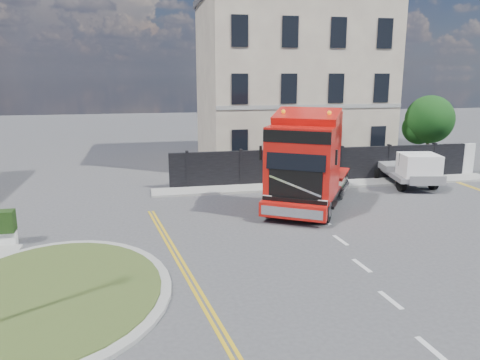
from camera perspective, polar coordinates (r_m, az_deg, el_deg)
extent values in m
plane|color=#424244|center=(17.80, 2.81, -7.57)|extent=(120.00, 120.00, 0.00)
cylinder|color=#999993|center=(14.79, -21.95, -12.71)|extent=(6.80, 6.80, 0.12)
cylinder|color=#36471C|center=(14.76, -21.98, -12.43)|extent=(6.20, 6.20, 0.05)
cube|color=black|center=(27.62, 10.32, 1.80)|extent=(18.00, 0.25, 2.00)
cube|color=silver|center=(31.75, 24.74, 2.25)|extent=(2.60, 0.12, 2.00)
cube|color=beige|center=(34.20, 5.91, 11.63)|extent=(12.00, 10.00, 11.00)
cylinder|color=#382619|center=(34.15, 21.84, 3.52)|extent=(0.24, 0.24, 2.40)
sphere|color=black|center=(33.91, 22.12, 6.85)|extent=(3.20, 3.20, 3.20)
sphere|color=black|center=(34.03, 20.96, 5.95)|extent=(2.20, 2.20, 2.20)
cube|color=#999993|center=(27.01, 10.95, -0.52)|extent=(20.00, 1.60, 0.12)
cube|color=black|center=(23.09, 8.63, -0.70)|extent=(6.07, 7.54, 0.51)
cube|color=red|center=(20.86, 7.71, 2.33)|extent=(3.95, 3.99, 3.17)
cube|color=red|center=(21.82, 8.47, 6.23)|extent=(2.95, 2.34, 1.59)
cube|color=black|center=(19.38, 6.85, 2.91)|extent=(2.17, 1.35, 1.19)
cube|color=red|center=(19.56, 6.43, -3.81)|extent=(2.63, 1.81, 0.62)
cylinder|color=black|center=(20.70, 3.71, -2.91)|extent=(0.92, 1.20, 1.18)
cylinder|color=gray|center=(20.70, 3.71, -2.91)|extent=(0.68, 0.76, 0.65)
cylinder|color=black|center=(20.20, 10.41, -3.51)|extent=(0.92, 1.20, 1.18)
cylinder|color=gray|center=(20.20, 10.41, -3.51)|extent=(0.68, 0.76, 0.65)
cylinder|color=black|center=(24.47, 6.32, -0.48)|extent=(0.92, 1.20, 1.18)
cylinder|color=gray|center=(24.47, 6.32, -0.48)|extent=(0.68, 0.76, 0.65)
cylinder|color=black|center=(24.05, 11.99, -0.93)|extent=(0.92, 1.20, 1.18)
cylinder|color=gray|center=(24.05, 11.99, -0.93)|extent=(0.68, 0.76, 0.65)
cylinder|color=black|center=(25.77, 7.02, 0.18)|extent=(0.92, 1.20, 1.18)
cylinder|color=gray|center=(25.77, 7.02, 0.18)|extent=(0.68, 0.76, 0.65)
cylinder|color=black|center=(25.36, 12.42, -0.23)|extent=(0.92, 1.20, 1.18)
cylinder|color=gray|center=(25.36, 12.42, -0.23)|extent=(0.68, 0.76, 0.65)
cube|color=slate|center=(28.24, 19.26, 0.90)|extent=(2.79, 5.08, 0.25)
cube|color=white|center=(26.87, 20.97, 1.59)|extent=(2.21, 2.13, 1.30)
cylinder|color=black|center=(26.58, 19.07, -0.58)|extent=(0.25, 0.70, 0.70)
cylinder|color=black|center=(27.58, 22.47, -0.38)|extent=(0.25, 0.70, 0.70)
cylinder|color=black|center=(29.13, 16.11, 0.76)|extent=(0.25, 0.70, 0.70)
cylinder|color=black|center=(30.05, 19.33, 0.90)|extent=(0.25, 0.70, 0.70)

